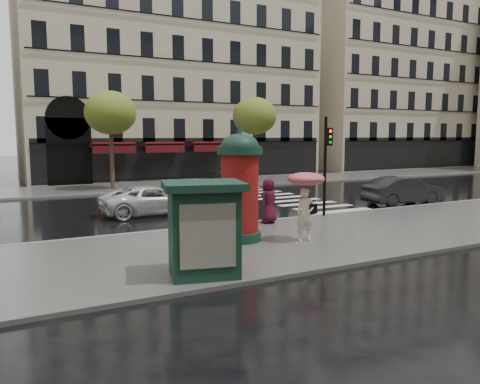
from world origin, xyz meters
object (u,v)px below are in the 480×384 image
woman_red (238,207)px  car_darkgrey (403,191)px  woman_umbrella (306,194)px  newsstand (203,227)px  car_white (153,200)px  traffic_light (326,156)px  car_black (216,183)px  morris_column (240,183)px  car_silver (201,198)px  man_burgundy (269,201)px

woman_red → car_darkgrey: 11.08m
woman_umbrella → newsstand: bearing=-156.3°
woman_umbrella → car_white: (-2.77, 8.28, -1.04)m
woman_red → traffic_light: size_ratio=0.35×
newsstand → car_darkgrey: newsstand is taller
traffic_light → car_black: bearing=94.6°
car_white → morris_column: bearing=-175.8°
car_black → woman_red: bearing=-13.4°
car_darkgrey → woman_red: bearing=102.6°
morris_column → car_silver: (1.57, 7.06, -1.42)m
car_silver → traffic_light: bearing=-144.8°
car_darkgrey → car_white: 13.25m
woman_red → car_darkgrey: bearing=155.6°
woman_red → traffic_light: 4.94m
car_white → car_silver: bearing=-95.4°
car_silver → woman_red: bearing=167.4°
traffic_light → newsstand: bearing=-145.7°
woman_red → newsstand: newsstand is taller
woman_red → car_black: woman_red is taller
car_darkgrey → car_black: 11.04m
morris_column → car_darkgrey: 12.81m
car_darkgrey → car_black: bearing=43.8°
traffic_light → newsstand: 10.24m
woman_umbrella → car_white: 8.80m
newsstand → car_black: size_ratio=0.47×
traffic_light → car_silver: 6.43m
woman_umbrella → newsstand: 5.08m
woman_red → car_black: 10.86m
traffic_light → newsstand: (-8.37, -5.71, -1.42)m
morris_column → newsstand: 4.18m
woman_umbrella → newsstand: size_ratio=1.00×
woman_red → car_white: (-1.95, 4.92, -0.20)m
woman_red → man_burgundy: bearing=146.3°
car_darkgrey → car_black: (-7.18, 8.39, -0.01)m
traffic_light → car_darkgrey: (6.38, 1.49, -2.03)m
morris_column → traffic_light: bearing=24.5°
car_silver → newsstand: bearing=149.9°
woman_red → car_silver: (0.44, 4.79, -0.21)m
morris_column → newsstand: bearing=-130.7°
car_black → car_silver: bearing=-24.8°
woman_umbrella → car_black: bearing=77.8°
traffic_light → newsstand: traffic_light is taller
woman_umbrella → car_black: size_ratio=0.48×
woman_red → traffic_light: bearing=150.2°
woman_umbrella → newsstand: (-4.64, -2.03, -0.36)m
morris_column → car_white: 7.38m
car_darkgrey → woman_umbrella: bearing=120.3°
woman_umbrella → car_silver: 8.23m
man_burgundy → car_darkgrey: bearing=172.4°
man_burgundy → car_white: bearing=-74.0°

